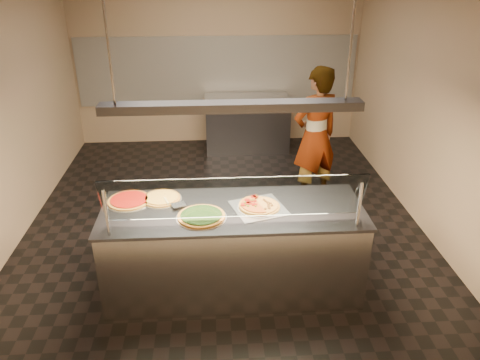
{
  "coord_description": "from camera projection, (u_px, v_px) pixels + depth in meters",
  "views": [
    {
      "loc": [
        -0.13,
        -5.29,
        3.14
      ],
      "look_at": [
        0.15,
        -0.9,
        1.02
      ],
      "focal_mm": 35.0,
      "sensor_mm": 36.0,
      "label": 1
    }
  ],
  "objects": [
    {
      "name": "prep_table",
      "position": [
        247.0,
        123.0,
        8.25
      ],
      "size": [
        1.48,
        0.74,
        0.93
      ],
      "color": "#3C3C42",
      "rests_on": "ground"
    },
    {
      "name": "lamp_rod_left",
      "position": [
        108.0,
        44.0,
        3.78
      ],
      "size": [
        0.02,
        0.02,
        1.01
      ],
      "primitive_type": "cylinder",
      "color": "#B7B7BC",
      "rests_on": "ceiling"
    },
    {
      "name": "wall_right",
      "position": [
        431.0,
        106.0,
        5.62
      ],
      "size": [
        0.02,
        6.0,
        3.0
      ],
      "primitive_type": "cube",
      "color": "#9F8066",
      "rests_on": "ground"
    },
    {
      "name": "serving_counter",
      "position": [
        233.0,
        249.0,
        4.71
      ],
      "size": [
        2.54,
        0.94,
        0.93
      ],
      "color": "#B7B7BC",
      "rests_on": "ground"
    },
    {
      "name": "tile_band",
      "position": [
        218.0,
        71.0,
        8.24
      ],
      "size": [
        4.9,
        0.02,
        1.2
      ],
      "primitive_type": "cube",
      "color": "silver",
      "rests_on": "wall_back"
    },
    {
      "name": "wall_left",
      "position": [
        3.0,
        115.0,
        5.33
      ],
      "size": [
        0.02,
        6.0,
        3.0
      ],
      "primitive_type": "cube",
      "color": "#9F8066",
      "rests_on": "ground"
    },
    {
      "name": "pizza_spatula",
      "position": [
        171.0,
        202.0,
        4.57
      ],
      "size": [
        0.24,
        0.22,
        0.02
      ],
      "color": "#B7B7BC",
      "rests_on": "pizza_spinach"
    },
    {
      "name": "ground",
      "position": [
        224.0,
        221.0,
        6.13
      ],
      "size": [
        5.0,
        6.0,
        0.02
      ],
      "primitive_type": "cube",
      "color": "black",
      "rests_on": "ground"
    },
    {
      "name": "half_pizza_pepperoni",
      "position": [
        249.0,
        205.0,
        4.51
      ],
      "size": [
        0.3,
        0.43,
        0.05
      ],
      "color": "brown",
      "rests_on": "perforated_tray"
    },
    {
      "name": "pizza_tomato",
      "position": [
        129.0,
        200.0,
        4.65
      ],
      "size": [
        0.45,
        0.45,
        0.03
      ],
      "color": "silver",
      "rests_on": "serving_counter"
    },
    {
      "name": "wall_front",
      "position": [
        237.0,
        262.0,
        2.77
      ],
      "size": [
        5.0,
        0.02,
        3.0
      ],
      "primitive_type": "cube",
      "color": "#9F8066",
      "rests_on": "ground"
    },
    {
      "name": "half_pizza_sausage",
      "position": [
        269.0,
        205.0,
        4.52
      ],
      "size": [
        0.3,
        0.43,
        0.04
      ],
      "color": "brown",
      "rests_on": "perforated_tray"
    },
    {
      "name": "perforated_tray",
      "position": [
        259.0,
        207.0,
        4.53
      ],
      "size": [
        0.59,
        0.59,
        0.01
      ],
      "color": "silver",
      "rests_on": "serving_counter"
    },
    {
      "name": "pizza_cheese",
      "position": [
        162.0,
        198.0,
        4.69
      ],
      "size": [
        0.41,
        0.41,
        0.03
      ],
      "color": "silver",
      "rests_on": "serving_counter"
    },
    {
      "name": "wall_back",
      "position": [
        217.0,
        59.0,
        8.18
      ],
      "size": [
        5.0,
        0.02,
        3.0
      ],
      "primitive_type": "cube",
      "color": "#9F8066",
      "rests_on": "ground"
    },
    {
      "name": "pizza_spinach",
      "position": [
        201.0,
        216.0,
        4.36
      ],
      "size": [
        0.48,
        0.48,
        0.03
      ],
      "color": "silver",
      "rests_on": "serving_counter"
    },
    {
      "name": "heat_lamp_housing",
      "position": [
        232.0,
        107.0,
        4.07
      ],
      "size": [
        2.3,
        0.18,
        0.08
      ],
      "primitive_type": "cube",
      "color": "#3C3C42",
      "rests_on": "ceiling"
    },
    {
      "name": "sneeze_guard",
      "position": [
        234.0,
        198.0,
        4.08
      ],
      "size": [
        2.3,
        0.18,
        0.54
      ],
      "color": "#B7B7BC",
      "rests_on": "serving_counter"
    },
    {
      "name": "lamp_rod_right",
      "position": [
        351.0,
        41.0,
        3.89
      ],
      "size": [
        0.02,
        0.02,
        1.01
      ],
      "primitive_type": "cylinder",
      "color": "#B7B7BC",
      "rests_on": "ceiling"
    },
    {
      "name": "worker",
      "position": [
        315.0,
        136.0,
        6.27
      ],
      "size": [
        0.82,
        0.7,
        1.89
      ],
      "primitive_type": "imported",
      "rotation": [
        0.0,
        0.0,
        3.57
      ],
      "color": "#26232B",
      "rests_on": "ground"
    }
  ]
}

